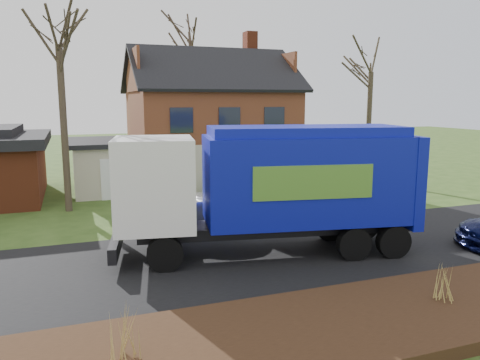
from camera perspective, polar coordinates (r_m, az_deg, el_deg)
name	(u,v)px	position (r m, az deg, el deg)	size (l,w,h in m)	color
ground	(272,255)	(15.59, 3.94, -9.08)	(120.00, 120.00, 0.00)	#2E4818
road	(272,254)	(15.59, 3.94, -9.05)	(80.00, 7.00, 0.02)	black
mulch_verge	(368,321)	(11.26, 15.38, -16.26)	(80.00, 3.50, 0.30)	black
main_house	(202,117)	(28.42, -4.67, 7.68)	(12.95, 8.95, 9.26)	beige
garbage_truck	(275,182)	(15.17, 4.24, -0.18)	(10.09, 4.32, 4.19)	black
silver_sedan	(209,213)	(18.07, -3.77, -4.09)	(1.51, 4.33, 1.43)	#989A9F
tree_front_west	(57,18)	(22.60, -21.41, 17.87)	(3.46, 3.46, 10.29)	#403426
tree_front_east	(372,53)	(30.10, 15.79, 14.62)	(3.45, 3.45, 9.57)	#3F3526
tree_back	(191,23)	(36.62, -6.04, 18.45)	(4.02, 4.02, 12.74)	#382C22
grass_clump_west	(125,334)	(9.20, -13.83, -17.80)	(0.39, 0.32, 1.02)	#A48548
grass_clump_mid	(446,283)	(12.38, 23.81, -11.37)	(0.31, 0.26, 0.88)	#AB954B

